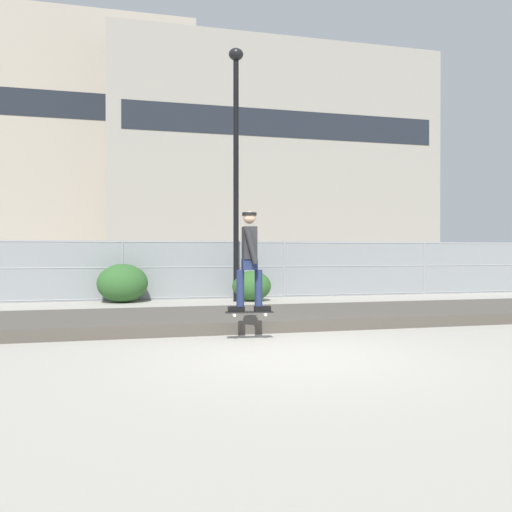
{
  "coord_description": "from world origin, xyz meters",
  "views": [
    {
      "loc": [
        -2.18,
        -6.91,
        1.49
      ],
      "look_at": [
        0.15,
        2.87,
        1.41
      ],
      "focal_mm": 35.36,
      "sensor_mm": 36.0,
      "label": 1
    }
  ],
  "objects_px": {
    "shrub_center": "(252,286)",
    "shrub_left": "(123,283)",
    "street_lamp": "(236,147)",
    "parked_car_mid": "(235,269)",
    "parked_car_near": "(65,270)",
    "parked_car_far": "(395,268)",
    "skater": "(249,255)",
    "skateboard": "(249,312)"
  },
  "relations": [
    {
      "from": "shrub_center",
      "to": "shrub_left",
      "type": "bearing_deg",
      "value": 173.31
    },
    {
      "from": "street_lamp",
      "to": "parked_car_mid",
      "type": "bearing_deg",
      "value": 79.24
    },
    {
      "from": "parked_car_near",
      "to": "parked_car_far",
      "type": "relative_size",
      "value": 1.01
    },
    {
      "from": "skater",
      "to": "street_lamp",
      "type": "height_order",
      "value": "street_lamp"
    },
    {
      "from": "street_lamp",
      "to": "parked_car_mid",
      "type": "relative_size",
      "value": 1.68
    },
    {
      "from": "street_lamp",
      "to": "shrub_center",
      "type": "xyz_separation_m",
      "value": [
        0.49,
        0.0,
        -4.22
      ]
    },
    {
      "from": "skater",
      "to": "parked_car_near",
      "type": "xyz_separation_m",
      "value": [
        -4.39,
        11.22,
        -0.6
      ]
    },
    {
      "from": "parked_car_far",
      "to": "shrub_left",
      "type": "xyz_separation_m",
      "value": [
        -11.04,
        -3.93,
        -0.27
      ]
    },
    {
      "from": "parked_car_near",
      "to": "skateboard",
      "type": "bearing_deg",
      "value": -68.64
    },
    {
      "from": "street_lamp",
      "to": "parked_car_far",
      "type": "distance_m",
      "value": 9.66
    },
    {
      "from": "parked_car_mid",
      "to": "parked_car_far",
      "type": "distance_m",
      "value": 6.82
    },
    {
      "from": "skateboard",
      "to": "street_lamp",
      "type": "distance_m",
      "value": 8.0
    },
    {
      "from": "parked_car_mid",
      "to": "parked_car_far",
      "type": "relative_size",
      "value": 1.01
    },
    {
      "from": "skateboard",
      "to": "parked_car_near",
      "type": "height_order",
      "value": "parked_car_near"
    },
    {
      "from": "parked_car_mid",
      "to": "shrub_center",
      "type": "height_order",
      "value": "parked_car_mid"
    },
    {
      "from": "parked_car_near",
      "to": "shrub_left",
      "type": "height_order",
      "value": "parked_car_near"
    },
    {
      "from": "parked_car_far",
      "to": "shrub_center",
      "type": "xyz_separation_m",
      "value": [
        -7.22,
        -4.38,
        -0.38
      ]
    },
    {
      "from": "parked_car_mid",
      "to": "skater",
      "type": "bearing_deg",
      "value": -99.85
    },
    {
      "from": "skateboard",
      "to": "skater",
      "type": "distance_m",
      "value": 0.96
    },
    {
      "from": "skateboard",
      "to": "parked_car_near",
      "type": "distance_m",
      "value": 12.05
    },
    {
      "from": "parked_car_far",
      "to": "shrub_center",
      "type": "relative_size",
      "value": 3.77
    },
    {
      "from": "parked_car_near",
      "to": "parked_car_far",
      "type": "distance_m",
      "value": 13.18
    },
    {
      "from": "parked_car_near",
      "to": "shrub_left",
      "type": "xyz_separation_m",
      "value": [
        2.14,
        -4.05,
        -0.27
      ]
    },
    {
      "from": "street_lamp",
      "to": "shrub_center",
      "type": "height_order",
      "value": "street_lamp"
    },
    {
      "from": "parked_car_mid",
      "to": "parked_car_far",
      "type": "height_order",
      "value": "same"
    },
    {
      "from": "skater",
      "to": "parked_car_mid",
      "type": "relative_size",
      "value": 0.37
    },
    {
      "from": "shrub_center",
      "to": "parked_car_near",
      "type": "bearing_deg",
      "value": 142.95
    },
    {
      "from": "skateboard",
      "to": "shrub_center",
      "type": "bearing_deg",
      "value": 76.8
    },
    {
      "from": "skater",
      "to": "parked_car_mid",
      "type": "height_order",
      "value": "skater"
    },
    {
      "from": "parked_car_mid",
      "to": "shrub_left",
      "type": "xyz_separation_m",
      "value": [
        -4.22,
        -4.23,
        -0.27
      ]
    },
    {
      "from": "skater",
      "to": "shrub_center",
      "type": "height_order",
      "value": "skater"
    },
    {
      "from": "parked_car_near",
      "to": "parked_car_mid",
      "type": "height_order",
      "value": "same"
    },
    {
      "from": "skater",
      "to": "shrub_left",
      "type": "height_order",
      "value": "skater"
    },
    {
      "from": "street_lamp",
      "to": "shrub_left",
      "type": "distance_m",
      "value": 5.31
    },
    {
      "from": "skater",
      "to": "parked_car_near",
      "type": "relative_size",
      "value": 0.37
    },
    {
      "from": "skateboard",
      "to": "parked_car_far",
      "type": "distance_m",
      "value": 14.16
    },
    {
      "from": "shrub_left",
      "to": "skater",
      "type": "bearing_deg",
      "value": -72.62
    },
    {
      "from": "parked_car_near",
      "to": "parked_car_far",
      "type": "bearing_deg",
      "value": -0.52
    },
    {
      "from": "skateboard",
      "to": "street_lamp",
      "type": "xyz_separation_m",
      "value": [
        1.09,
        6.72,
        4.2
      ]
    },
    {
      "from": "parked_car_near",
      "to": "parked_car_mid",
      "type": "relative_size",
      "value": 1.0
    },
    {
      "from": "skater",
      "to": "parked_car_mid",
      "type": "distance_m",
      "value": 11.58
    },
    {
      "from": "street_lamp",
      "to": "parked_car_near",
      "type": "distance_m",
      "value": 8.06
    }
  ]
}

